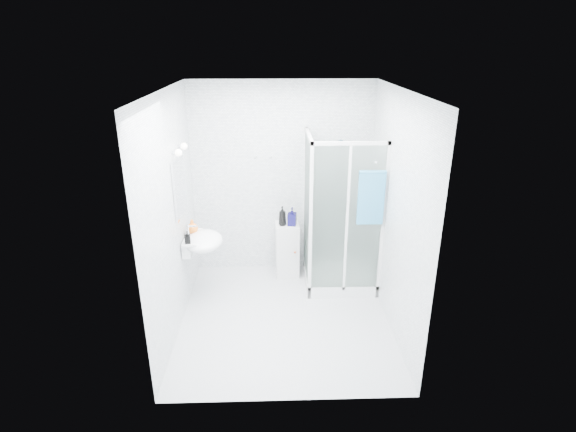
{
  "coord_description": "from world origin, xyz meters",
  "views": [
    {
      "loc": [
        -0.11,
        -4.47,
        3.06
      ],
      "look_at": [
        0.05,
        0.35,
        1.15
      ],
      "focal_mm": 28.0,
      "sensor_mm": 36.0,
      "label": 1
    }
  ],
  "objects_px": {
    "shampoo_bottle_b": "(292,216)",
    "soap_dispenser_black": "(187,237)",
    "hand_towel": "(371,196)",
    "soap_dispenser_orange": "(192,226)",
    "storage_cabinet": "(287,250)",
    "shampoo_bottle_a": "(282,216)",
    "shower_enclosure": "(334,254)",
    "wall_basin": "(202,241)"
  },
  "relations": [
    {
      "from": "hand_towel",
      "to": "shampoo_bottle_a",
      "type": "height_order",
      "value": "hand_towel"
    },
    {
      "from": "shower_enclosure",
      "to": "wall_basin",
      "type": "distance_m",
      "value": 1.72
    },
    {
      "from": "storage_cabinet",
      "to": "hand_towel",
      "type": "bearing_deg",
      "value": -39.43
    },
    {
      "from": "wall_basin",
      "to": "soap_dispenser_orange",
      "type": "bearing_deg",
      "value": 137.15
    },
    {
      "from": "shampoo_bottle_a",
      "to": "shampoo_bottle_b",
      "type": "height_order",
      "value": "shampoo_bottle_a"
    },
    {
      "from": "shampoo_bottle_a",
      "to": "soap_dispenser_orange",
      "type": "relative_size",
      "value": 1.54
    },
    {
      "from": "hand_towel",
      "to": "soap_dispenser_orange",
      "type": "height_order",
      "value": "hand_towel"
    },
    {
      "from": "storage_cabinet",
      "to": "hand_towel",
      "type": "xyz_separation_m",
      "value": [
        0.95,
        -0.69,
        1.0
      ]
    },
    {
      "from": "soap_dispenser_black",
      "to": "wall_basin",
      "type": "bearing_deg",
      "value": 56.69
    },
    {
      "from": "shampoo_bottle_b",
      "to": "soap_dispenser_black",
      "type": "distance_m",
      "value": 1.46
    },
    {
      "from": "wall_basin",
      "to": "shampoo_bottle_b",
      "type": "relative_size",
      "value": 2.28
    },
    {
      "from": "wall_basin",
      "to": "storage_cabinet",
      "type": "xyz_separation_m",
      "value": [
        1.05,
        0.61,
        -0.42
      ]
    },
    {
      "from": "wall_basin",
      "to": "soap_dispenser_black",
      "type": "xyz_separation_m",
      "value": [
        -0.12,
        -0.19,
        0.14
      ]
    },
    {
      "from": "shower_enclosure",
      "to": "soap_dispenser_black",
      "type": "bearing_deg",
      "value": -164.15
    },
    {
      "from": "hand_towel",
      "to": "storage_cabinet",
      "type": "bearing_deg",
      "value": 143.7
    },
    {
      "from": "soap_dispenser_black",
      "to": "shampoo_bottle_b",
      "type": "bearing_deg",
      "value": 32.19
    },
    {
      "from": "wall_basin",
      "to": "shampoo_bottle_b",
      "type": "xyz_separation_m",
      "value": [
        1.11,
        0.59,
        0.07
      ]
    },
    {
      "from": "shower_enclosure",
      "to": "soap_dispenser_orange",
      "type": "xyz_separation_m",
      "value": [
        -1.77,
        -0.21,
        0.5
      ]
    },
    {
      "from": "wall_basin",
      "to": "soap_dispenser_black",
      "type": "bearing_deg",
      "value": -123.31
    },
    {
      "from": "hand_towel",
      "to": "shampoo_bottle_a",
      "type": "distance_m",
      "value": 1.31
    },
    {
      "from": "wall_basin",
      "to": "hand_towel",
      "type": "relative_size",
      "value": 0.86
    },
    {
      "from": "hand_towel",
      "to": "soap_dispenser_black",
      "type": "relative_size",
      "value": 4.46
    },
    {
      "from": "soap_dispenser_orange",
      "to": "shower_enclosure",
      "type": "bearing_deg",
      "value": 6.72
    },
    {
      "from": "storage_cabinet",
      "to": "soap_dispenser_orange",
      "type": "relative_size",
      "value": 4.35
    },
    {
      "from": "storage_cabinet",
      "to": "shampoo_bottle_b",
      "type": "height_order",
      "value": "shampoo_bottle_b"
    },
    {
      "from": "shampoo_bottle_b",
      "to": "soap_dispenser_black",
      "type": "relative_size",
      "value": 1.68
    },
    {
      "from": "shower_enclosure",
      "to": "shampoo_bottle_a",
      "type": "xyz_separation_m",
      "value": [
        -0.67,
        0.27,
        0.43
      ]
    },
    {
      "from": "shower_enclosure",
      "to": "soap_dispenser_orange",
      "type": "height_order",
      "value": "shower_enclosure"
    },
    {
      "from": "storage_cabinet",
      "to": "soap_dispenser_black",
      "type": "height_order",
      "value": "soap_dispenser_black"
    },
    {
      "from": "hand_towel",
      "to": "soap_dispenser_orange",
      "type": "bearing_deg",
      "value": 174.78
    },
    {
      "from": "soap_dispenser_orange",
      "to": "soap_dispenser_black",
      "type": "bearing_deg",
      "value": -91.56
    },
    {
      "from": "hand_towel",
      "to": "soap_dispenser_black",
      "type": "xyz_separation_m",
      "value": [
        -2.12,
        -0.1,
        -0.44
      ]
    },
    {
      "from": "storage_cabinet",
      "to": "shampoo_bottle_b",
      "type": "distance_m",
      "value": 0.5
    },
    {
      "from": "wall_basin",
      "to": "hand_towel",
      "type": "xyz_separation_m",
      "value": [
        1.99,
        -0.09,
        0.58
      ]
    },
    {
      "from": "storage_cabinet",
      "to": "soap_dispenser_black",
      "type": "relative_size",
      "value": 5.13
    },
    {
      "from": "storage_cabinet",
      "to": "shampoo_bottle_a",
      "type": "relative_size",
      "value": 2.83
    },
    {
      "from": "hand_towel",
      "to": "wall_basin",
      "type": "bearing_deg",
      "value": 177.56
    },
    {
      "from": "shampoo_bottle_a",
      "to": "soap_dispenser_black",
      "type": "relative_size",
      "value": 1.81
    },
    {
      "from": "shower_enclosure",
      "to": "soap_dispenser_black",
      "type": "height_order",
      "value": "shower_enclosure"
    },
    {
      "from": "hand_towel",
      "to": "shampoo_bottle_b",
      "type": "relative_size",
      "value": 2.65
    },
    {
      "from": "storage_cabinet",
      "to": "soap_dispenser_black",
      "type": "bearing_deg",
      "value": -148.89
    },
    {
      "from": "storage_cabinet",
      "to": "hand_towel",
      "type": "height_order",
      "value": "hand_towel"
    }
  ]
}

